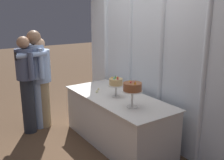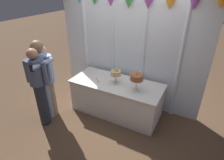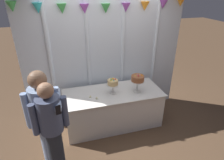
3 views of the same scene
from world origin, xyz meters
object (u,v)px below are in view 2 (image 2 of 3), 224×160
(cake_table, at_px, (116,98))
(guest_man_dark_suit, at_px, (39,85))
(cake_display_nearleft, at_px, (116,74))
(tealight_near_left, at_px, (98,81))
(guest_girl_blue_dress, at_px, (46,80))
(cake_display_nearright, at_px, (137,78))
(tealight_far_left, at_px, (97,79))
(guest_man_pink_jacket, at_px, (43,77))

(cake_table, xyz_separation_m, guest_man_dark_suit, (-1.13, -1.02, 0.53))
(cake_table, height_order, cake_display_nearleft, cake_display_nearleft)
(tealight_near_left, height_order, guest_girl_blue_dress, guest_girl_blue_dress)
(cake_table, height_order, guest_girl_blue_dress, guest_girl_blue_dress)
(cake_display_nearright, relative_size, tealight_far_left, 8.71)
(cake_table, relative_size, guest_man_dark_suit, 1.19)
(tealight_far_left, height_order, tealight_near_left, tealight_near_left)
(cake_display_nearleft, relative_size, tealight_far_left, 7.35)
(cake_table, height_order, guest_man_pink_jacket, guest_man_pink_jacket)
(tealight_far_left, relative_size, tealight_near_left, 0.93)
(tealight_near_left, height_order, guest_man_dark_suit, guest_man_dark_suit)
(cake_table, distance_m, tealight_near_left, 0.54)
(cake_display_nearright, bearing_deg, cake_display_nearleft, 171.80)
(cake_table, distance_m, guest_man_pink_jacket, 1.58)
(cake_table, height_order, tealight_near_left, tealight_near_left)
(guest_man_pink_jacket, bearing_deg, tealight_far_left, 45.11)
(tealight_far_left, relative_size, guest_man_dark_suit, 0.03)
(guest_girl_blue_dress, bearing_deg, cake_display_nearleft, 31.14)
(guest_man_pink_jacket, height_order, guest_girl_blue_dress, guest_man_pink_jacket)
(cake_display_nearright, xyz_separation_m, guest_man_pink_jacket, (-1.69, -0.73, -0.06))
(tealight_far_left, bearing_deg, cake_display_nearright, -2.22)
(tealight_far_left, xyz_separation_m, guest_man_dark_suit, (-0.67, -0.97, 0.14))
(tealight_far_left, xyz_separation_m, guest_girl_blue_dress, (-0.76, -0.69, 0.11))
(cake_display_nearleft, height_order, cake_display_nearright, cake_display_nearright)
(guest_girl_blue_dress, bearing_deg, tealight_far_left, 42.57)
(guest_man_pink_jacket, bearing_deg, cake_display_nearleft, 33.40)
(cake_table, relative_size, tealight_near_left, 40.44)
(cake_table, relative_size, cake_display_nearright, 4.97)
(cake_display_nearleft, relative_size, guest_man_dark_suit, 0.20)
(tealight_far_left, relative_size, guest_man_pink_jacket, 0.03)
(cake_display_nearleft, bearing_deg, guest_girl_blue_dress, -148.86)
(cake_display_nearright, xyz_separation_m, tealight_far_left, (-0.93, 0.04, -0.26))
(tealight_far_left, distance_m, tealight_near_left, 0.14)
(cake_display_nearleft, distance_m, guest_man_dark_suit, 1.50)
(cake_display_nearright, bearing_deg, guest_man_pink_jacket, -156.64)
(cake_table, xyz_separation_m, cake_display_nearright, (0.47, -0.09, 0.64))
(cake_display_nearright, bearing_deg, guest_girl_blue_dress, -158.61)
(cake_table, xyz_separation_m, tealight_far_left, (-0.46, -0.06, 0.38))
(guest_man_pink_jacket, relative_size, guest_girl_blue_dress, 1.08)
(cake_display_nearleft, distance_m, guest_man_pink_jacket, 1.45)
(tealight_near_left, height_order, guest_man_pink_jacket, guest_man_pink_jacket)
(cake_table, bearing_deg, tealight_near_left, -157.26)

